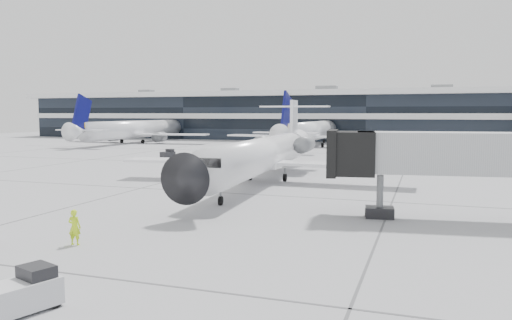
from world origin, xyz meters
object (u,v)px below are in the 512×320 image
at_px(ramp_worker, 75,227).
at_px(baggage_tug, 25,292).
at_px(jet_bridge, 490,155).
at_px(regional_jet, 264,153).

distance_m(ramp_worker, baggage_tug, 7.92).
xyz_separation_m(ramp_worker, baggage_tug, (3.74, -6.98, -0.24)).
bearing_deg(jet_bridge, ramp_worker, -155.65).
relative_size(regional_jet, ramp_worker, 19.51).
bearing_deg(regional_jet, ramp_worker, -97.88).
distance_m(regional_jet, jet_bridge, 20.37).
distance_m(jet_bridge, baggage_tug, 24.27).
relative_size(jet_bridge, baggage_tug, 6.80).
xyz_separation_m(regional_jet, jet_bridge, (16.98, -11.20, 1.23)).
bearing_deg(ramp_worker, baggage_tug, 110.68).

